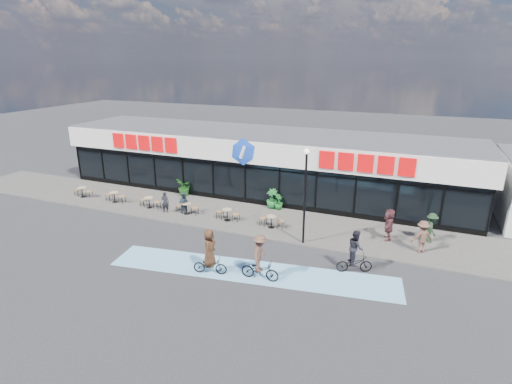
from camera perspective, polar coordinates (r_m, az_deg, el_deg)
ground at (r=22.45m, az=-8.72°, el=-7.44°), size 120.00×120.00×0.00m
sidewalk at (r=26.04m, az=-3.72°, el=-3.35°), size 44.00×5.00×0.10m
bike_lane at (r=19.65m, az=-0.68°, el=-11.25°), size 14.17×4.13×0.01m
building at (r=30.06m, az=0.66°, el=4.32°), size 30.60×6.57×4.75m
lamp_post at (r=21.19m, az=7.05°, el=0.47°), size 0.28×0.28×5.29m
bistro_set_0 at (r=31.75m, az=-23.47°, el=0.17°), size 1.54×0.62×0.90m
bistro_set_1 at (r=29.79m, az=-19.46°, el=-0.50°), size 1.54×0.62×0.90m
bistro_set_2 at (r=27.99m, az=-14.92°, el=-1.25°), size 1.54×0.62×0.90m
bistro_set_3 at (r=26.41m, az=-9.79°, el=-2.09°), size 1.54×0.62×0.90m
bistro_set_4 at (r=25.06m, az=-4.05°, el=-3.01°), size 1.54×0.62×0.90m
bistro_set_5 at (r=24.00m, az=2.27°, el=-3.99°), size 1.54×0.62×0.90m
potted_plant_left at (r=29.71m, az=-10.22°, el=0.67°), size 1.54×1.57×1.32m
potted_plant_mid at (r=26.75m, az=3.22°, el=-1.40°), size 0.73×0.73×1.05m
potted_plant_right at (r=26.91m, az=2.29°, el=-0.95°), size 0.77×0.77×1.32m
patron_left at (r=26.81m, az=-12.85°, el=-1.42°), size 0.58×0.47×1.40m
patron_right at (r=26.42m, az=-10.32°, el=-1.50°), size 0.81×0.70×1.44m
pedestrian_a at (r=23.42m, az=18.47°, el=-4.39°), size 0.69×1.73×1.82m
pedestrian_b at (r=23.97m, az=23.75°, el=-4.69°), size 0.90×1.22×1.68m
pedestrian_c at (r=22.54m, az=22.65°, el=-5.91°), size 1.31×1.11×1.76m
cyclist_a at (r=19.16m, az=-6.63°, el=-9.03°), size 1.71×1.00×2.28m
cyclist_b at (r=19.76m, az=13.95°, el=-8.78°), size 1.82×1.22×2.17m
cyclist_c at (r=18.56m, az=0.57°, el=-9.78°), size 1.84×1.19×2.25m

